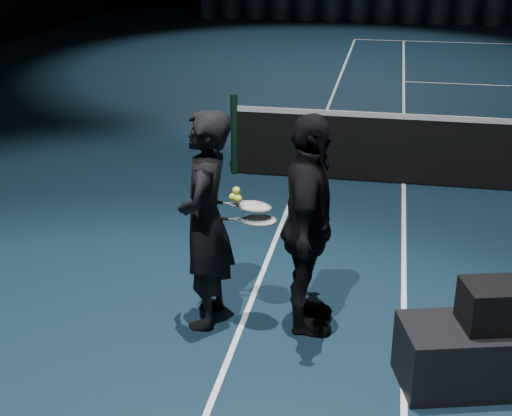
% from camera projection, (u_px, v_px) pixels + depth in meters
% --- Properties ---
extents(net_post_left, '(0.10, 0.10, 1.10)m').
position_uv_depth(net_post_left, '(234.00, 135.00, 9.61)').
color(net_post_left, black).
rests_on(net_post_left, floor).
extents(player_bench, '(1.76, 0.98, 0.50)m').
position_uv_depth(player_bench, '(512.00, 353.00, 5.33)').
color(player_bench, black).
rests_on(player_bench, floor).
extents(player_a, '(0.48, 0.70, 1.88)m').
position_uv_depth(player_a, '(206.00, 221.00, 5.90)').
color(player_a, black).
rests_on(player_a, floor).
extents(player_b, '(0.53, 1.13, 1.88)m').
position_uv_depth(player_b, '(308.00, 226.00, 5.80)').
color(player_b, black).
rests_on(player_b, floor).
extents(racket_lower, '(0.69, 0.27, 0.03)m').
position_uv_depth(racket_lower, '(259.00, 221.00, 5.84)').
color(racket_lower, black).
rests_on(racket_lower, player_a).
extents(racket_upper, '(0.70, 0.31, 0.10)m').
position_uv_depth(racket_upper, '(254.00, 206.00, 5.84)').
color(racket_upper, black).
rests_on(racket_upper, player_b).
extents(tennis_balls, '(0.12, 0.10, 0.12)m').
position_uv_depth(tennis_balls, '(236.00, 196.00, 5.78)').
color(tennis_balls, '#B4C72A').
rests_on(tennis_balls, racket_upper).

